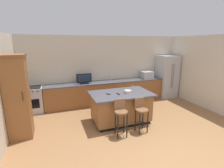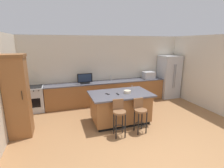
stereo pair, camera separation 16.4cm
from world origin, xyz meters
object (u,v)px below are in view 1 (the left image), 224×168
bar_stool_right (141,112)px  kitchen_island (121,107)px  tv_monitor (84,79)px  bar_stool_left (121,115)px  refrigerator (167,76)px  cell_phone (108,94)px  microwave (147,75)px  range_oven (32,100)px  fruit_bowl (128,92)px  cabinet_tower (17,96)px  tv_remote (118,94)px

bar_stool_right → kitchen_island: bearing=109.4°
tv_monitor → bar_stool_left: (0.48, -2.43, -0.49)m
refrigerator → bar_stool_right: (-2.66, -2.40, -0.37)m
tv_monitor → cell_phone: bearing=-76.6°
microwave → bar_stool_left: (-2.29, -2.49, -0.45)m
kitchen_island → cell_phone: (-0.41, 0.02, 0.46)m
range_oven → bar_stool_right: size_ratio=0.97×
tv_monitor → fruit_bowl: (1.00, -1.75, -0.10)m
cabinet_tower → tv_monitor: 2.54m
tv_monitor → range_oven: bearing=178.4°
tv_monitor → kitchen_island: bearing=-64.4°
kitchen_island → tv_remote: bearing=-145.1°
range_oven → tv_remote: tv_remote is taller
bar_stool_left → bar_stool_right: bearing=6.5°
cabinet_tower → bar_stool_right: size_ratio=2.28×
refrigerator → fruit_bowl: (-2.75, -1.73, 0.04)m
bar_stool_left → cell_phone: 0.86m
bar_stool_right → tv_remote: (-0.41, 0.66, 0.38)m
cell_phone → microwave: bearing=6.1°
cabinet_tower → bar_stool_left: bearing=-19.1°
microwave → tv_monitor: tv_monitor is taller
microwave → cell_phone: 2.93m
range_oven → fruit_bowl: size_ratio=4.21×
kitchen_island → tv_remote: tv_remote is taller
bar_stool_right → fruit_bowl: 0.80m
range_oven → bar_stool_left: (2.34, -2.49, 0.14)m
tv_monitor → bar_stool_right: size_ratio=0.60×
kitchen_island → range_oven: size_ratio=2.01×
bar_stool_left → fruit_bowl: size_ratio=4.52×
kitchen_island → refrigerator: bearing=29.3°
fruit_bowl → tv_remote: size_ratio=1.28×
range_oven → fruit_bowl: (2.86, -1.80, 0.52)m
fruit_bowl → cell_phone: size_ratio=1.45×
microwave → bar_stool_left: microwave is taller
cabinet_tower → cell_phone: 2.39m
cabinet_tower → fruit_bowl: 3.00m
kitchen_island → range_oven: bearing=147.0°
range_oven → tv_remote: size_ratio=5.40×
range_oven → tv_remote: 3.16m
kitchen_island → refrigerator: (2.95, 1.66, 0.45)m
refrigerator → range_oven: bearing=179.3°
refrigerator → tv_remote: size_ratio=10.93×
fruit_bowl → bar_stool_left: bearing=-127.1°
refrigerator → cabinet_tower: (-5.74, -1.56, 0.19)m
tv_monitor → bar_stool_left: tv_monitor is taller
refrigerator → bar_stool_left: bearing=-143.6°
range_oven → bar_stool_left: 3.42m
cabinet_tower → bar_stool_left: 2.66m
bar_stool_right → tv_remote: size_ratio=5.55×
bar_stool_left → tv_monitor: bearing=106.3°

